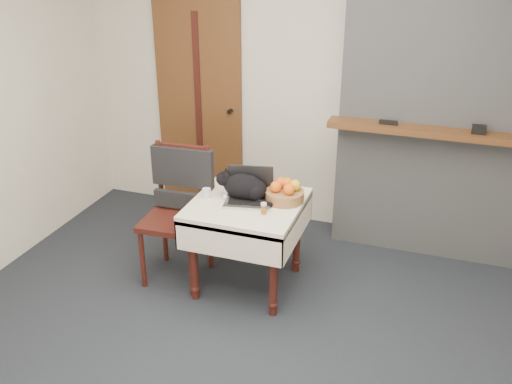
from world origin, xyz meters
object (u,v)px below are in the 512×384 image
Objects in this scene: fruit_basket at (285,193)px; pill_bottle at (264,208)px; side_table at (247,216)px; chair at (180,194)px; cat at (245,187)px; cream_jar at (207,193)px; laptop at (249,192)px; door at (200,107)px.

pill_bottle is at bearing -106.96° from fruit_basket.
chair is at bearing 177.13° from side_table.
fruit_basket is (0.08, 0.25, 0.02)m from pill_bottle.
pill_bottle is (0.17, -0.14, 0.16)m from side_table.
cat is 6.59× the size of cream_jar.
cream_jar is 0.57m from fruit_basket.
pill_bottle is 0.75m from chair.
fruit_basket is (0.24, 0.08, 0.00)m from laptop.
cat is 0.29m from cream_jar.
door is 28.92× the size of cream_jar.
fruit_basket is at bearing 23.44° from side_table.
cream_jar is (-0.27, -0.07, -0.06)m from cat.
side_table is 0.27m from pill_bottle.
cat is at bearing 129.49° from side_table.
cream_jar is at bearing -15.19° from chair.
side_table is 2.79× the size of fruit_basket.
side_table is 2.06× the size of laptop.
fruit_basket is at bearing -43.08° from door.
laptop reaches higher than side_table.
side_table is 9.42× the size of pill_bottle.
chair reaches higher than laptop.
cat is 1.63× the size of fruit_basket.
side_table is 0.21m from cat.
fruit_basket is at bearing 2.90° from chair.
door is 1.53m from side_table.
fruit_basket is 0.81m from chair.
side_table is at bearing 4.95° from cream_jar.
fruit_basket is at bearing 10.64° from cat.
cream_jar is at bearing -175.05° from side_table.
pill_bottle is at bearing -39.35° from side_table.
door reaches higher than chair.
cat reaches higher than pill_bottle.
cat reaches higher than side_table.
door reaches higher than cat.
fruit_basket reaches higher than cream_jar.
cream_jar is at bearing -169.30° from cat.
cream_jar is 0.07× the size of chair.
pill_bottle is (0.48, -0.12, 0.01)m from cream_jar.
cat is 0.29m from fruit_basket.
door is 1.24m from chair.
cat is 0.28m from pill_bottle.
pill_bottle is at bearing -13.68° from cream_jar.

